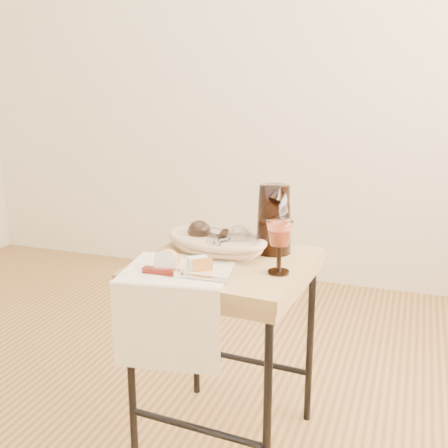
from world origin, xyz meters
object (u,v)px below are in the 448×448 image
at_px(pitcher, 274,219).
at_px(table_knife, 182,273).
at_px(apple_half, 167,260).
at_px(wine_goblet, 279,247).
at_px(bread_basket, 216,244).
at_px(goblet_lying_b, 228,239).
at_px(tea_towel, 178,270).
at_px(goblet_lying_a, 210,234).
at_px(side_table, 226,353).

bearing_deg(pitcher, table_knife, -94.84).
relative_size(apple_half, table_knife, 0.30).
bearing_deg(wine_goblet, pitcher, 109.00).
bearing_deg(bread_basket, goblet_lying_b, -4.29).
distance_m(bread_basket, goblet_lying_b, 0.06).
height_order(tea_towel, table_knife, table_knife).
xyz_separation_m(goblet_lying_a, goblet_lying_b, (0.07, -0.03, -0.00)).
xyz_separation_m(side_table, table_knife, (-0.06, -0.19, 0.33)).
height_order(pitcher, wine_goblet, pitcher).
bearing_deg(pitcher, tea_towel, -104.59).
relative_size(tea_towel, goblet_lying_b, 2.47).
relative_size(side_table, pitcher, 2.44).
relative_size(goblet_lying_b, pitcher, 0.48).
relative_size(goblet_lying_a, table_knife, 0.51).
bearing_deg(tea_towel, goblet_lying_a, 78.01).
bearing_deg(goblet_lying_a, table_knife, 112.89).
bearing_deg(wine_goblet, goblet_lying_b, 148.67).
distance_m(wine_goblet, apple_half, 0.32).
xyz_separation_m(pitcher, table_knife, (-0.18, -0.32, -0.09)).
bearing_deg(apple_half, bread_basket, 62.15).
bearing_deg(apple_half, pitcher, 37.63).
relative_size(tea_towel, bread_basket, 0.97).
height_order(side_table, bread_basket, bread_basket).
height_order(pitcher, apple_half, pitcher).
relative_size(pitcher, wine_goblet, 1.62).
height_order(goblet_lying_a, wine_goblet, wine_goblet).
xyz_separation_m(goblet_lying_a, pitcher, (0.20, 0.04, 0.06)).
height_order(goblet_lying_b, apple_half, goblet_lying_b).
height_order(tea_towel, bread_basket, bread_basket).
bearing_deg(pitcher, apple_half, -104.43).
bearing_deg(wine_goblet, goblet_lying_a, 150.68).
height_order(wine_goblet, apple_half, wine_goblet).
distance_m(side_table, apple_half, 0.41).
bearing_deg(pitcher, side_table, -107.47).
relative_size(goblet_lying_a, pitcher, 0.49).
distance_m(tea_towel, table_knife, 0.07).
bearing_deg(side_table, bread_basket, 128.21).
xyz_separation_m(bread_basket, pitcher, (0.17, 0.05, 0.08)).
distance_m(goblet_lying_b, apple_half, 0.25).
height_order(side_table, apple_half, apple_half).
bearing_deg(bread_basket, apple_half, -87.03).
distance_m(tea_towel, pitcher, 0.36).
distance_m(tea_towel, goblet_lying_b, 0.22).
bearing_deg(side_table, table_knife, -108.74).
bearing_deg(wine_goblet, tea_towel, -164.86).
xyz_separation_m(tea_towel, wine_goblet, (0.28, 0.08, 0.08)).
height_order(wine_goblet, table_knife, wine_goblet).
relative_size(wine_goblet, apple_half, 2.14).
xyz_separation_m(tea_towel, apple_half, (-0.02, -0.03, 0.04)).
relative_size(bread_basket, goblet_lying_a, 2.46).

